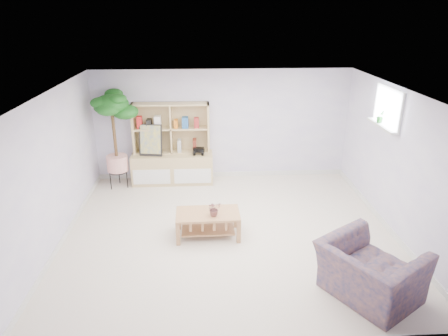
{
  "coord_description": "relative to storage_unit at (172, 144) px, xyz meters",
  "views": [
    {
      "loc": [
        -0.41,
        -5.88,
        3.55
      ],
      "look_at": [
        -0.08,
        0.21,
        1.11
      ],
      "focal_mm": 32.0,
      "sensor_mm": 36.0,
      "label": 1
    }
  ],
  "objects": [
    {
      "name": "floor",
      "position": [
        1.09,
        -2.24,
        -0.87
      ],
      "size": [
        5.5,
        5.0,
        0.01
      ],
      "primitive_type": "cube",
      "color": "beige",
      "rests_on": "ground"
    },
    {
      "name": "ceiling",
      "position": [
        1.09,
        -2.24,
        1.53
      ],
      "size": [
        5.5,
        5.0,
        0.01
      ],
      "primitive_type": "cube",
      "color": "silver",
      "rests_on": "walls"
    },
    {
      "name": "walls",
      "position": [
        1.09,
        -2.24,
        0.33
      ],
      "size": [
        5.51,
        5.01,
        2.4
      ],
      "color": "white",
      "rests_on": "floor"
    },
    {
      "name": "baseboard",
      "position": [
        1.09,
        -2.24,
        -0.82
      ],
      "size": [
        5.5,
        5.0,
        0.1
      ],
      "primitive_type": null,
      "color": "silver",
      "rests_on": "floor"
    },
    {
      "name": "window",
      "position": [
        3.82,
        -1.64,
        1.13
      ],
      "size": [
        0.1,
        0.98,
        0.68
      ],
      "primitive_type": null,
      "color": "#C6DDFF",
      "rests_on": "walls"
    },
    {
      "name": "window_sill",
      "position": [
        3.76,
        -1.64,
        0.81
      ],
      "size": [
        0.14,
        1.0,
        0.04
      ],
      "primitive_type": "cube",
      "color": "silver",
      "rests_on": "walls"
    },
    {
      "name": "storage_unit",
      "position": [
        0.0,
        0.0,
        0.0
      ],
      "size": [
        1.73,
        0.58,
        1.73
      ],
      "primitive_type": null,
      "color": "tan",
      "rests_on": "floor"
    },
    {
      "name": "poster",
      "position": [
        -0.43,
        -0.06,
        0.12
      ],
      "size": [
        0.5,
        0.19,
        0.67
      ],
      "primitive_type": null,
      "rotation": [
        0.0,
        0.0,
        -0.16
      ],
      "color": "yellow",
      "rests_on": "storage_unit"
    },
    {
      "name": "toy_truck",
      "position": [
        0.57,
        -0.06,
        -0.13
      ],
      "size": [
        0.34,
        0.25,
        0.17
      ],
      "primitive_type": null,
      "rotation": [
        0.0,
        0.0,
        -0.08
      ],
      "color": "black",
      "rests_on": "storage_unit"
    },
    {
      "name": "coffee_table",
      "position": [
        0.73,
        -2.3,
        -0.65
      ],
      "size": [
        1.05,
        0.59,
        0.43
      ],
      "primitive_type": null,
      "rotation": [
        0.0,
        0.0,
        0.02
      ],
      "color": "#96633C",
      "rests_on": "floor"
    },
    {
      "name": "table_plant",
      "position": [
        0.83,
        -2.39,
        -0.32
      ],
      "size": [
        0.28,
        0.26,
        0.24
      ],
      "primitive_type": "imported",
      "rotation": [
        0.0,
        0.0,
        0.41
      ],
      "color": "#265E2F",
      "rests_on": "coffee_table"
    },
    {
      "name": "floor_tree",
      "position": [
        -1.13,
        -0.22,
        0.17
      ],
      "size": [
        0.98,
        0.98,
        2.07
      ],
      "primitive_type": null,
      "rotation": [
        0.0,
        0.0,
        -0.35
      ],
      "color": "#164817",
      "rests_on": "floor"
    },
    {
      "name": "armchair",
      "position": [
        2.8,
        -3.93,
        -0.43
      ],
      "size": [
        1.48,
        1.53,
        0.86
      ],
      "primitive_type": "imported",
      "rotation": [
        0.0,
        0.0,
        2.14
      ],
      "color": "navy",
      "rests_on": "floor"
    },
    {
      "name": "sill_plant",
      "position": [
        3.76,
        -1.51,
        0.95
      ],
      "size": [
        0.15,
        0.14,
        0.23
      ],
      "primitive_type": "imported",
      "rotation": [
        0.0,
        0.0,
        0.35
      ],
      "color": "#164817",
      "rests_on": "window_sill"
    }
  ]
}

